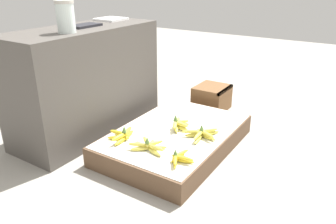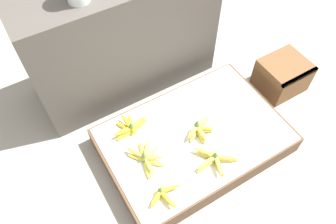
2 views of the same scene
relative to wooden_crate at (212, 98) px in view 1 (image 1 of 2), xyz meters
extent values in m
plane|color=gray|center=(-0.84, -0.11, -0.12)|extent=(10.00, 10.00, 0.00)
cube|color=brown|center=(-0.84, -0.11, -0.04)|extent=(1.13, 0.76, 0.15)
cube|color=silver|center=(-0.84, -0.11, 0.03)|extent=(1.10, 0.74, 0.00)
cube|color=#4C4742|center=(-0.95, 0.66, 0.31)|extent=(1.26, 0.50, 0.85)
cube|color=brown|center=(0.00, 0.00, 0.00)|extent=(0.32, 0.29, 0.23)
cube|color=#4E3520|center=(0.00, -0.13, 0.10)|extent=(0.32, 0.02, 0.02)
ellipsoid|color=yellow|center=(-1.25, -0.35, 0.04)|extent=(0.14, 0.09, 0.02)
ellipsoid|color=yellow|center=(-1.21, -0.38, 0.04)|extent=(0.06, 0.14, 0.02)
ellipsoid|color=yellow|center=(-1.20, -0.33, 0.04)|extent=(0.15, 0.04, 0.02)
ellipsoid|color=yellow|center=(-1.25, -0.35, 0.07)|extent=(0.14, 0.09, 0.02)
ellipsoid|color=yellow|center=(-1.22, -0.38, 0.07)|extent=(0.04, 0.15, 0.02)
ellipsoid|color=yellow|center=(-1.18, -0.34, 0.07)|extent=(0.15, 0.06, 0.02)
cone|color=#5B7F3D|center=(-1.22, -0.33, 0.10)|extent=(0.03, 0.03, 0.04)
ellipsoid|color=#DBCC4C|center=(-0.86, -0.29, 0.05)|extent=(0.12, 0.15, 0.03)
ellipsoid|color=#DBCC4C|center=(-0.90, -0.33, 0.05)|extent=(0.17, 0.05, 0.03)
ellipsoid|color=#DBCC4C|center=(-0.85, -0.35, 0.05)|extent=(0.06, 0.17, 0.03)
ellipsoid|color=#DBCC4C|center=(-0.79, -0.35, 0.05)|extent=(0.15, 0.12, 0.03)
ellipsoid|color=#DBCC4C|center=(-0.87, -0.27, 0.07)|extent=(0.12, 0.16, 0.03)
ellipsoid|color=#DBCC4C|center=(-0.89, -0.32, 0.07)|extent=(0.17, 0.04, 0.03)
ellipsoid|color=#DBCC4C|center=(-0.85, -0.35, 0.07)|extent=(0.08, 0.17, 0.03)
ellipsoid|color=#DBCC4C|center=(-0.81, -0.34, 0.07)|extent=(0.15, 0.12, 0.03)
cone|color=#5B7F3D|center=(-0.84, -0.32, 0.11)|extent=(0.03, 0.03, 0.04)
ellipsoid|color=#DBCC4C|center=(-1.22, -0.17, 0.05)|extent=(0.06, 0.13, 0.03)
ellipsoid|color=#DBCC4C|center=(-1.16, -0.16, 0.05)|extent=(0.10, 0.11, 0.03)
ellipsoid|color=#DBCC4C|center=(-1.14, -0.09, 0.05)|extent=(0.13, 0.06, 0.03)
ellipsoid|color=#DBCC4C|center=(-1.18, -0.05, 0.05)|extent=(0.06, 0.13, 0.03)
ellipsoid|color=#DBCC4C|center=(-1.23, -0.07, 0.05)|extent=(0.10, 0.11, 0.03)
ellipsoid|color=#DBCC4C|center=(-1.20, -0.18, 0.07)|extent=(0.03, 0.13, 0.03)
ellipsoid|color=#DBCC4C|center=(-1.16, -0.13, 0.07)|extent=(0.12, 0.08, 0.03)
ellipsoid|color=#DBCC4C|center=(-1.16, -0.06, 0.07)|extent=(0.10, 0.11, 0.03)
ellipsoid|color=#DBCC4C|center=(-1.23, -0.05, 0.07)|extent=(0.08, 0.12, 0.03)
cone|color=#5B7F3D|center=(-1.20, -0.11, 0.11)|extent=(0.03, 0.03, 0.04)
ellipsoid|color=#DBCC4C|center=(-0.85, -0.11, 0.05)|extent=(0.12, 0.10, 0.03)
ellipsoid|color=#DBCC4C|center=(-0.82, -0.14, 0.05)|extent=(0.04, 0.13, 0.03)
ellipsoid|color=#DBCC4C|center=(-0.78, -0.12, 0.05)|extent=(0.12, 0.10, 0.03)
ellipsoid|color=#DBCC4C|center=(-0.77, -0.07, 0.05)|extent=(0.13, 0.06, 0.03)
ellipsoid|color=#DBCC4C|center=(-0.85, -0.11, 0.08)|extent=(0.13, 0.08, 0.03)
ellipsoid|color=#DBCC4C|center=(-0.82, -0.14, 0.08)|extent=(0.04, 0.13, 0.03)
ellipsoid|color=#DBCC4C|center=(-0.79, -0.12, 0.08)|extent=(0.12, 0.10, 0.03)
ellipsoid|color=#DBCC4C|center=(-0.78, -0.08, 0.08)|extent=(0.13, 0.06, 0.03)
cone|color=#5B7F3D|center=(-0.82, -0.09, 0.12)|extent=(0.04, 0.04, 0.05)
ellipsoid|color=yellow|center=(-1.12, 0.12, 0.05)|extent=(0.16, 0.06, 0.03)
ellipsoid|color=yellow|center=(-1.16, 0.15, 0.05)|extent=(0.08, 0.16, 0.03)
ellipsoid|color=yellow|center=(-1.19, 0.15, 0.05)|extent=(0.10, 0.15, 0.03)
ellipsoid|color=yellow|center=(-1.21, 0.11, 0.05)|extent=(0.16, 0.04, 0.03)
ellipsoid|color=yellow|center=(-1.13, 0.12, 0.08)|extent=(0.16, 0.07, 0.03)
ellipsoid|color=yellow|center=(-1.17, 0.15, 0.08)|extent=(0.04, 0.16, 0.03)
ellipsoid|color=yellow|center=(-1.21, 0.11, 0.08)|extent=(0.16, 0.04, 0.03)
cone|color=#5B7F3D|center=(-1.17, 0.11, 0.12)|extent=(0.04, 0.04, 0.05)
cylinder|color=silver|center=(-1.19, 0.55, 0.82)|extent=(0.12, 0.12, 0.19)
cylinder|color=#B7B2A8|center=(-1.19, 0.55, 0.93)|extent=(0.13, 0.13, 0.02)
cube|color=white|center=(-0.52, 0.75, 0.74)|extent=(0.22, 0.22, 0.02)
cube|color=#232328|center=(-0.92, 0.66, 0.74)|extent=(0.24, 0.14, 0.02)
camera|label=1|loc=(-2.71, -1.23, 1.09)|focal=35.00mm
camera|label=2|loc=(-1.55, -0.95, 1.77)|focal=35.00mm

